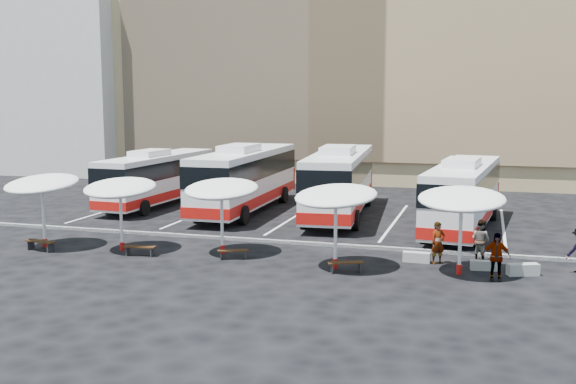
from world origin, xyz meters
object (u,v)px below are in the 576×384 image
(conc_bench_1, at_px, (484,265))
(sunshade_4, at_px, (462,199))
(wood_bench_0, at_px, (40,243))
(conc_bench_0, at_px, (416,257))
(bus_2, at_px, (340,180))
(sunshade_2, at_px, (222,189))
(bus_0, at_px, (158,177))
(wood_bench_3, at_px, (346,264))
(bus_1, at_px, (245,177))
(sunshade_0, at_px, (42,184))
(conc_bench_2, at_px, (523,270))
(sunshade_1, at_px, (120,188))
(wood_bench_1, at_px, (140,248))
(passenger_0, at_px, (438,243))
(passenger_2, at_px, (496,257))
(wood_bench_2, at_px, (233,252))
(sunshade_3, at_px, (336,196))
(bus_3, at_px, (464,193))
(passenger_1, at_px, (481,240))

(conc_bench_1, bearing_deg, sunshade_4, -134.72)
(wood_bench_0, xyz_separation_m, conc_bench_0, (17.14, 2.78, -0.15))
(bus_2, relative_size, sunshade_2, 3.91)
(bus_0, bearing_deg, wood_bench_3, -38.78)
(bus_1, height_order, sunshade_0, bus_1)
(sunshade_2, relative_size, conc_bench_2, 2.79)
(sunshade_1, relative_size, conc_bench_1, 3.43)
(wood_bench_0, bearing_deg, sunshade_4, 3.62)
(wood_bench_1, bearing_deg, bus_2, 63.37)
(wood_bench_0, xyz_separation_m, passenger_0, (18.05, 2.76, 0.55))
(wood_bench_0, distance_m, conc_bench_0, 17.37)
(wood_bench_1, height_order, passenger_2, passenger_2)
(bus_1, xyz_separation_m, conc_bench_1, (14.55, -11.05, -1.99))
(wood_bench_2, bearing_deg, conc_bench_1, 6.10)
(conc_bench_0, bearing_deg, passenger_2, -33.23)
(sunshade_3, bearing_deg, bus_1, 124.42)
(sunshade_3, relative_size, wood_bench_0, 2.67)
(bus_3, relative_size, wood_bench_2, 9.03)
(bus_0, xyz_separation_m, bus_3, (19.75, -2.90, 0.11))
(sunshade_0, relative_size, wood_bench_2, 2.68)
(wood_bench_3, bearing_deg, conc_bench_0, 45.46)
(wood_bench_2, bearing_deg, conc_bench_0, 12.60)
(bus_1, distance_m, sunshade_2, 11.75)
(sunshade_2, bearing_deg, passenger_1, 9.79)
(passenger_2, bearing_deg, passenger_1, 98.30)
(sunshade_4, bearing_deg, passenger_2, -21.83)
(sunshade_1, bearing_deg, passenger_2, -1.76)
(sunshade_3, bearing_deg, passenger_1, 27.99)
(conc_bench_0, bearing_deg, sunshade_3, -147.24)
(conc_bench_1, distance_m, conc_bench_2, 1.58)
(sunshade_2, bearing_deg, wood_bench_2, -44.94)
(conc_bench_0, distance_m, passenger_2, 3.98)
(sunshade_3, height_order, wood_bench_1, sunshade_3)
(bus_0, bearing_deg, wood_bench_2, -48.73)
(bus_0, bearing_deg, passenger_1, -22.94)
(sunshade_4, bearing_deg, bus_2, 121.88)
(wood_bench_1, bearing_deg, passenger_0, 10.11)
(wood_bench_3, xyz_separation_m, passenger_0, (3.51, 2.62, 0.57))
(wood_bench_1, bearing_deg, wood_bench_0, -175.09)
(bus_0, relative_size, wood_bench_2, 8.48)
(conc_bench_0, height_order, conc_bench_2, conc_bench_2)
(wood_bench_1, bearing_deg, passenger_1, 12.99)
(bus_3, relative_size, sunshade_1, 3.46)
(bus_1, relative_size, bus_3, 1.06)
(sunshade_4, xyz_separation_m, passenger_0, (-0.97, 1.56, -2.17))
(sunshade_3, height_order, conc_bench_2, sunshade_3)
(wood_bench_2, bearing_deg, sunshade_0, -178.29)
(wood_bench_2, height_order, conc_bench_0, conc_bench_0)
(wood_bench_2, distance_m, passenger_1, 10.96)
(sunshade_1, bearing_deg, bus_3, 32.60)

